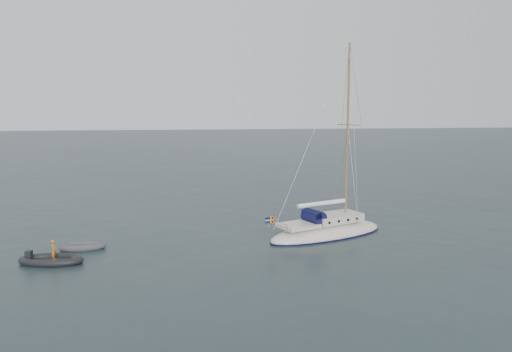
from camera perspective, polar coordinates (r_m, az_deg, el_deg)
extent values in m
plane|color=black|center=(30.50, 1.43, -7.62)|extent=(300.00, 300.00, 0.00)
ellipsoid|color=silver|center=(32.31, 8.11, -6.55)|extent=(8.45, 2.63, 1.41)
cube|color=beige|center=(32.27, 9.27, -4.82)|extent=(3.38, 1.78, 0.52)
cube|color=silver|center=(31.57, 4.19, -5.31)|extent=(2.25, 1.78, 0.23)
cylinder|color=#0E1038|center=(31.75, 6.28, -4.50)|extent=(0.90, 1.55, 0.90)
cube|color=#0E1038|center=(31.66, 5.95, -4.18)|extent=(0.42, 1.55, 0.38)
cylinder|color=olive|center=(31.80, 10.94, 4.72)|extent=(0.14, 0.14, 11.26)
cylinder|color=olive|center=(31.77, 10.97, 5.74)|extent=(0.05, 2.06, 0.05)
cylinder|color=olive|center=(31.75, 7.37, -3.14)|extent=(3.94, 0.09, 0.09)
cylinder|color=white|center=(31.74, 7.37, -3.06)|extent=(3.67, 0.26, 0.26)
cylinder|color=#93939C|center=(31.20, 1.50, -4.69)|extent=(0.04, 2.06, 0.04)
torus|color=#DA4D00|center=(31.74, 1.24, -4.47)|extent=(0.51, 0.09, 0.51)
cylinder|color=olive|center=(31.17, 0.90, -4.88)|extent=(0.03, 0.03, 0.84)
cube|color=#001664|center=(31.07, 0.39, -4.39)|extent=(0.56, 0.02, 0.36)
cube|color=#E6A10C|center=(31.07, 0.39, -4.39)|extent=(0.58, 0.03, 0.08)
cube|color=#E6A10C|center=(31.08, 0.57, -4.38)|extent=(0.08, 0.03, 0.38)
cylinder|color=black|center=(32.78, 6.76, -4.57)|extent=(0.17, 0.06, 0.17)
cylinder|color=black|center=(31.09, 7.61, -5.28)|extent=(0.17, 0.06, 0.17)
cylinder|color=black|center=(32.98, 8.02, -4.52)|extent=(0.17, 0.06, 0.17)
cylinder|color=black|center=(31.30, 8.94, -5.22)|extent=(0.17, 0.06, 0.17)
cylinder|color=black|center=(33.19, 9.27, -4.47)|extent=(0.17, 0.06, 0.17)
cylinder|color=black|center=(31.52, 10.25, -5.16)|extent=(0.17, 0.06, 0.17)
cylinder|color=black|center=(33.42, 10.50, -4.41)|extent=(0.17, 0.06, 0.17)
cylinder|color=black|center=(31.76, 11.54, -5.09)|extent=(0.17, 0.06, 0.17)
cube|color=#4A4B4F|center=(30.78, -19.20, -7.71)|extent=(1.59, 0.66, 0.09)
cube|color=black|center=(28.72, -22.37, -8.97)|extent=(2.15, 0.90, 0.11)
cube|color=black|center=(28.95, -24.66, -8.39)|extent=(0.31, 0.31, 0.54)
imported|color=#C5741D|center=(28.51, -22.09, -7.84)|extent=(0.31, 0.43, 1.11)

